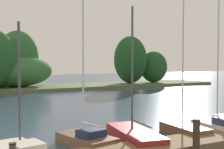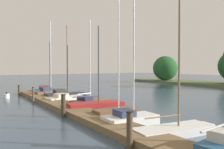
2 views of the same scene
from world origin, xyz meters
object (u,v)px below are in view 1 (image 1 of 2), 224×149
sailboat_5 (133,135)px  sailboat_6 (183,128)px  sailboat_4 (85,138)px  sailboat_7 (219,126)px  mooring_piling_2 (196,138)px

sailboat_5 → sailboat_6: (2.78, -0.11, 0.02)m
sailboat_5 → sailboat_6: size_ratio=0.75×
sailboat_4 → sailboat_7: bearing=-111.0°
sailboat_7 → mooring_piling_2: sailboat_7 is taller
sailboat_7 → mooring_piling_2: 4.45m
sailboat_6 → mooring_piling_2: sailboat_6 is taller
sailboat_4 → sailboat_6: 4.93m
sailboat_6 → sailboat_7: 1.99m
sailboat_6 → mooring_piling_2: size_ratio=5.62×
mooring_piling_2 → sailboat_4: bearing=132.9°
sailboat_5 → sailboat_7: (4.73, -0.53, 0.04)m
sailboat_7 → sailboat_6: bearing=81.9°
sailboat_4 → mooring_piling_2: size_ratio=4.81×
sailboat_5 → sailboat_7: 4.76m
sailboat_4 → sailboat_7: (6.85, -0.96, 0.04)m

